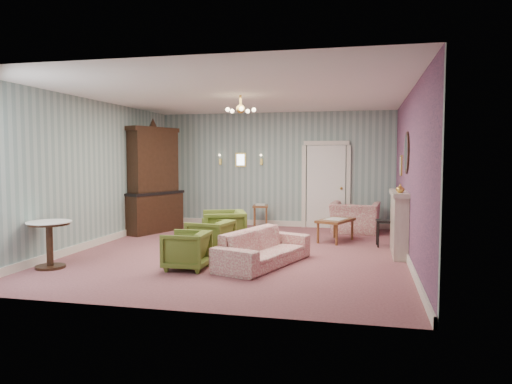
% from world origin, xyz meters
% --- Properties ---
extents(floor, '(7.00, 7.00, 0.00)m').
position_xyz_m(floor, '(0.00, 0.00, 0.00)').
color(floor, '#97585D').
rests_on(floor, ground).
extents(ceiling, '(7.00, 7.00, 0.00)m').
position_xyz_m(ceiling, '(0.00, 0.00, 2.90)').
color(ceiling, white).
rests_on(ceiling, ground).
extents(wall_back, '(6.00, 0.00, 6.00)m').
position_xyz_m(wall_back, '(0.00, 3.50, 1.45)').
color(wall_back, gray).
rests_on(wall_back, ground).
extents(wall_front, '(6.00, 0.00, 6.00)m').
position_xyz_m(wall_front, '(0.00, -3.50, 1.45)').
color(wall_front, gray).
rests_on(wall_front, ground).
extents(wall_left, '(0.00, 7.00, 7.00)m').
position_xyz_m(wall_left, '(-3.00, 0.00, 1.45)').
color(wall_left, gray).
rests_on(wall_left, ground).
extents(wall_right, '(0.00, 7.00, 7.00)m').
position_xyz_m(wall_right, '(3.00, 0.00, 1.45)').
color(wall_right, gray).
rests_on(wall_right, ground).
extents(wall_right_floral, '(0.00, 7.00, 7.00)m').
position_xyz_m(wall_right_floral, '(2.98, 0.00, 1.45)').
color(wall_right_floral, '#C16084').
rests_on(wall_right_floral, ground).
extents(door, '(1.12, 0.12, 2.16)m').
position_xyz_m(door, '(1.30, 3.46, 1.08)').
color(door, white).
rests_on(door, floor).
extents(olive_chair_a, '(0.62, 0.66, 0.67)m').
position_xyz_m(olive_chair_a, '(-0.49, -1.53, 0.33)').
color(olive_chair_a, '#5D6E26').
rests_on(olive_chair_a, floor).
extents(olive_chair_b, '(0.76, 0.80, 0.72)m').
position_xyz_m(olive_chair_b, '(-0.45, -0.45, 0.36)').
color(olive_chair_b, '#5D6E26').
rests_on(olive_chair_b, floor).
extents(olive_chair_c, '(0.98, 1.01, 0.82)m').
position_xyz_m(olive_chair_c, '(-0.40, 0.24, 0.41)').
color(olive_chair_c, '#5D6E26').
rests_on(olive_chair_c, floor).
extents(sofa_chintz, '(1.18, 2.06, 0.77)m').
position_xyz_m(sofa_chintz, '(0.63, -0.95, 0.39)').
color(sofa_chintz, '#AB4552').
rests_on(sofa_chintz, floor).
extents(wingback_chair, '(1.16, 0.81, 0.96)m').
position_xyz_m(wingback_chair, '(2.03, 2.80, 0.48)').
color(wingback_chair, '#AB4552').
rests_on(wingback_chair, floor).
extents(dresser, '(1.06, 1.66, 2.62)m').
position_xyz_m(dresser, '(-2.61, 1.87, 1.31)').
color(dresser, black).
rests_on(dresser, floor).
extents(fireplace, '(0.30, 1.40, 1.16)m').
position_xyz_m(fireplace, '(2.86, 0.40, 0.58)').
color(fireplace, beige).
rests_on(fireplace, floor).
extents(mantel_vase, '(0.15, 0.15, 0.15)m').
position_xyz_m(mantel_vase, '(2.84, 0.00, 1.23)').
color(mantel_vase, gold).
rests_on(mantel_vase, fireplace).
extents(oval_mirror, '(0.04, 0.76, 0.84)m').
position_xyz_m(oval_mirror, '(2.96, 0.40, 1.85)').
color(oval_mirror, white).
rests_on(oval_mirror, wall_right).
extents(framed_print, '(0.04, 0.34, 0.42)m').
position_xyz_m(framed_print, '(2.97, 1.75, 1.60)').
color(framed_print, gold).
rests_on(framed_print, wall_right).
extents(coffee_table, '(0.83, 1.06, 0.48)m').
position_xyz_m(coffee_table, '(1.66, 1.52, 0.24)').
color(coffee_table, brown).
rests_on(coffee_table, floor).
extents(side_table_black, '(0.38, 0.38, 0.53)m').
position_xyz_m(side_table_black, '(2.65, 1.13, 0.27)').
color(side_table_black, black).
rests_on(side_table_black, floor).
extents(pedestal_table, '(0.86, 0.86, 0.76)m').
position_xyz_m(pedestal_table, '(-2.65, -1.93, 0.38)').
color(pedestal_table, black).
rests_on(pedestal_table, floor).
extents(nesting_table, '(0.45, 0.54, 0.63)m').
position_xyz_m(nesting_table, '(-0.27, 2.97, 0.31)').
color(nesting_table, brown).
rests_on(nesting_table, floor).
extents(gilt_mirror_back, '(0.28, 0.06, 0.36)m').
position_xyz_m(gilt_mirror_back, '(-0.90, 3.46, 1.70)').
color(gilt_mirror_back, gold).
rests_on(gilt_mirror_back, wall_back).
extents(sconce_left, '(0.16, 0.12, 0.30)m').
position_xyz_m(sconce_left, '(-1.45, 3.44, 1.70)').
color(sconce_left, gold).
rests_on(sconce_left, wall_back).
extents(sconce_right, '(0.16, 0.12, 0.30)m').
position_xyz_m(sconce_right, '(-0.35, 3.44, 1.70)').
color(sconce_right, gold).
rests_on(sconce_right, wall_back).
extents(chandelier, '(0.56, 0.56, 0.36)m').
position_xyz_m(chandelier, '(0.00, 0.00, 2.63)').
color(chandelier, gold).
rests_on(chandelier, ceiling).
extents(burgundy_cushion, '(0.41, 0.28, 0.39)m').
position_xyz_m(burgundy_cushion, '(1.98, 2.65, 0.48)').
color(burgundy_cushion, maroon).
rests_on(burgundy_cushion, wingback_chair).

